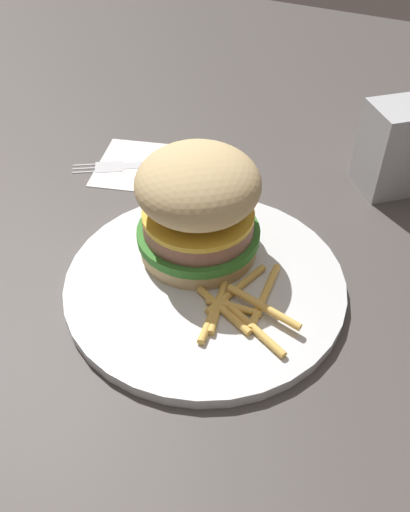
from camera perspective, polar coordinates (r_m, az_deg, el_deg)
name	(u,v)px	position (r m, az deg, el deg)	size (l,w,h in m)	color
ground_plane	(222,285)	(0.54, 1.78, -3.05)	(1.60, 1.60, 0.00)	#47423F
plate	(205,283)	(0.53, 0.00, -2.84)	(0.27, 0.27, 0.01)	silver
sandwich	(198,205)	(0.52, -0.72, 5.34)	(0.12, 0.12, 0.11)	tan
fries_pile	(240,307)	(0.50, 3.66, -5.27)	(0.12, 0.10, 0.01)	#E5B251
napkin	(142,165)	(0.70, -6.58, 9.36)	(0.11, 0.11, 0.00)	white
fork	(140,164)	(0.70, -6.73, 9.52)	(0.10, 0.16, 0.00)	silver
napkin_dispenser	(404,147)	(0.68, 19.97, 10.62)	(0.09, 0.06, 0.10)	#B7BABF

